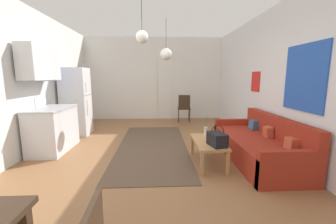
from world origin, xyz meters
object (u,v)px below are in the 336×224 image
(bamboo_vase, at_px, (206,131))
(accent_chair, at_px, (184,107))
(handbag, at_px, (217,139))
(refrigerator, at_px, (76,102))
(couch, at_px, (260,146))
(coffee_table, at_px, (208,144))
(pendant_lamp_far, at_px, (166,54))
(pendant_lamp_near, at_px, (142,37))

(bamboo_vase, height_order, accent_chair, accent_chair)
(handbag, height_order, refrigerator, refrigerator)
(couch, bearing_deg, accent_chair, 106.49)
(coffee_table, relative_size, pendant_lamp_far, 1.02)
(bamboo_vase, bearing_deg, couch, -11.84)
(accent_chair, bearing_deg, handbag, 96.13)
(pendant_lamp_near, distance_m, pendant_lamp_far, 1.51)
(refrigerator, xyz_separation_m, accent_chair, (3.00, 1.39, -0.35))
(bamboo_vase, xyz_separation_m, pendant_lamp_near, (-1.16, 0.01, 1.69))
(couch, height_order, pendant_lamp_near, pendant_lamp_near)
(coffee_table, distance_m, refrigerator, 3.67)
(couch, relative_size, refrigerator, 1.27)
(handbag, bearing_deg, coffee_table, 104.34)
(pendant_lamp_far, bearing_deg, couch, -44.86)
(pendant_lamp_near, relative_size, pendant_lamp_far, 0.82)
(coffee_table, bearing_deg, bamboo_vase, 84.85)
(coffee_table, bearing_deg, accent_chair, 89.89)
(bamboo_vase, height_order, pendant_lamp_near, pendant_lamp_near)
(handbag, bearing_deg, pendant_lamp_near, 152.45)
(refrigerator, height_order, pendant_lamp_near, pendant_lamp_near)
(coffee_table, xyz_separation_m, pendant_lamp_far, (-0.66, 1.78, 1.69))
(bamboo_vase, relative_size, pendant_lamp_near, 0.48)
(handbag, xyz_separation_m, refrigerator, (-3.06, 2.34, 0.34))
(coffee_table, distance_m, pendant_lamp_far, 2.54)
(pendant_lamp_far, bearing_deg, handbag, -70.39)
(refrigerator, height_order, accent_chair, refrigerator)
(coffee_table, distance_m, pendant_lamp_near, 2.18)
(refrigerator, relative_size, pendant_lamp_far, 1.79)
(couch, distance_m, pendant_lamp_near, 2.88)
(refrigerator, bearing_deg, couch, -25.81)
(bamboo_vase, distance_m, handbag, 0.62)
(handbag, xyz_separation_m, pendant_lamp_near, (-1.21, 0.63, 1.67))
(coffee_table, height_order, pendant_lamp_near, pendant_lamp_near)
(handbag, bearing_deg, refrigerator, 142.62)
(bamboo_vase, height_order, pendant_lamp_far, pendant_lamp_far)
(pendant_lamp_near, bearing_deg, coffee_table, -17.16)
(handbag, xyz_separation_m, pendant_lamp_far, (-0.73, 2.06, 1.53))
(handbag, bearing_deg, accent_chair, 91.00)
(refrigerator, bearing_deg, bamboo_vase, -29.69)
(handbag, height_order, pendant_lamp_far, pendant_lamp_far)
(coffee_table, height_order, refrigerator, refrigerator)
(couch, relative_size, handbag, 5.93)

